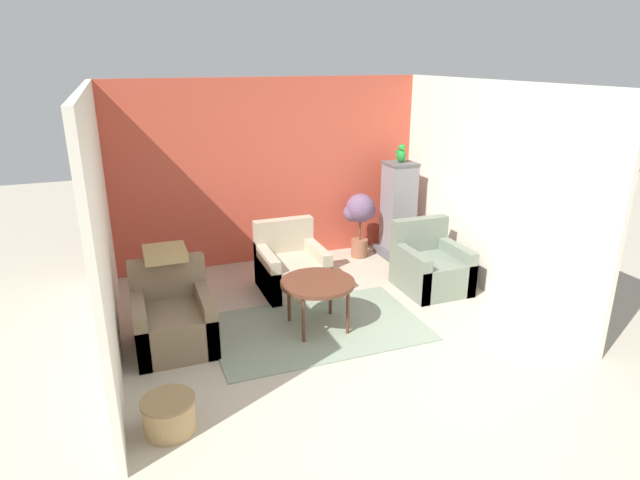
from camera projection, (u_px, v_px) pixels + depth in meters
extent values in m
plane|color=#B2A893|center=(400.00, 410.00, 4.27)|extent=(20.00, 20.00, 0.00)
cube|color=#C64C38|center=(271.00, 172.00, 7.12)|extent=(4.25, 0.06, 2.43)
cube|color=silver|center=(101.00, 228.00, 4.78)|extent=(0.06, 3.64, 2.43)
cube|color=silver|center=(489.00, 189.00, 6.18)|extent=(0.06, 3.64, 2.43)
cube|color=gray|center=(318.00, 327.00, 5.56)|extent=(2.16, 1.38, 0.01)
cylinder|color=#512D1E|center=(318.00, 283.00, 5.40)|extent=(0.76, 0.76, 0.04)
cylinder|color=#512D1E|center=(304.00, 320.00, 5.20)|extent=(0.04, 0.04, 0.49)
cylinder|color=#512D1E|center=(348.00, 313.00, 5.36)|extent=(0.04, 0.04, 0.49)
cylinder|color=#512D1E|center=(289.00, 301.00, 5.61)|extent=(0.04, 0.04, 0.49)
cylinder|color=#512D1E|center=(330.00, 294.00, 5.77)|extent=(0.04, 0.04, 0.49)
cube|color=#7A664C|center=(175.00, 328.00, 5.14)|extent=(0.73, 0.79, 0.40)
cube|color=#7A664C|center=(167.00, 277.00, 5.29)|extent=(0.73, 0.14, 0.41)
cube|color=#7A664C|center=(141.00, 327.00, 5.01)|extent=(0.12, 0.79, 0.54)
cube|color=#7A664C|center=(206.00, 316.00, 5.21)|extent=(0.12, 0.79, 0.54)
cube|color=slate|center=(431.00, 274.00, 6.42)|extent=(0.73, 0.79, 0.40)
cube|color=slate|center=(419.00, 234.00, 6.58)|extent=(0.73, 0.14, 0.41)
cube|color=slate|center=(409.00, 272.00, 6.30)|extent=(0.12, 0.79, 0.54)
cube|color=slate|center=(454.00, 265.00, 6.50)|extent=(0.12, 0.79, 0.54)
cube|color=tan|center=(292.00, 275.00, 6.39)|extent=(0.73, 0.79, 0.40)
cube|color=tan|center=(283.00, 235.00, 6.54)|extent=(0.73, 0.14, 0.41)
cube|color=tan|center=(267.00, 273.00, 6.26)|extent=(0.12, 0.79, 0.54)
cube|color=tan|center=(316.00, 266.00, 6.46)|extent=(0.12, 0.79, 0.54)
cube|color=#555559|center=(396.00, 250.00, 7.61)|extent=(0.50, 0.50, 0.12)
cube|color=gray|center=(398.00, 206.00, 7.40)|extent=(0.38, 0.38, 1.17)
cube|color=#555559|center=(401.00, 163.00, 7.21)|extent=(0.40, 0.40, 0.03)
ellipsoid|color=#1E842D|center=(401.00, 155.00, 7.17)|extent=(0.12, 0.15, 0.19)
sphere|color=#1E842D|center=(402.00, 148.00, 7.12)|extent=(0.10, 0.10, 0.10)
cone|color=gold|center=(404.00, 149.00, 7.09)|extent=(0.04, 0.04, 0.04)
cone|color=#1E842D|center=(399.00, 156.00, 7.24)|extent=(0.06, 0.12, 0.16)
cylinder|color=brown|center=(359.00, 248.00, 7.51)|extent=(0.23, 0.23, 0.25)
cylinder|color=brown|center=(360.00, 229.00, 7.41)|extent=(0.03, 0.03, 0.32)
sphere|color=#664C6B|center=(360.00, 208.00, 7.32)|extent=(0.40, 0.40, 0.40)
sphere|color=#664C6B|center=(352.00, 213.00, 7.34)|extent=(0.24, 0.24, 0.24)
sphere|color=#664C6B|center=(368.00, 211.00, 7.34)|extent=(0.22, 0.22, 0.22)
cylinder|color=tan|center=(169.00, 415.00, 4.00)|extent=(0.38, 0.38, 0.27)
cylinder|color=olive|center=(168.00, 401.00, 3.96)|extent=(0.40, 0.40, 0.02)
cube|color=tan|center=(165.00, 253.00, 5.21)|extent=(0.40, 0.40, 0.10)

